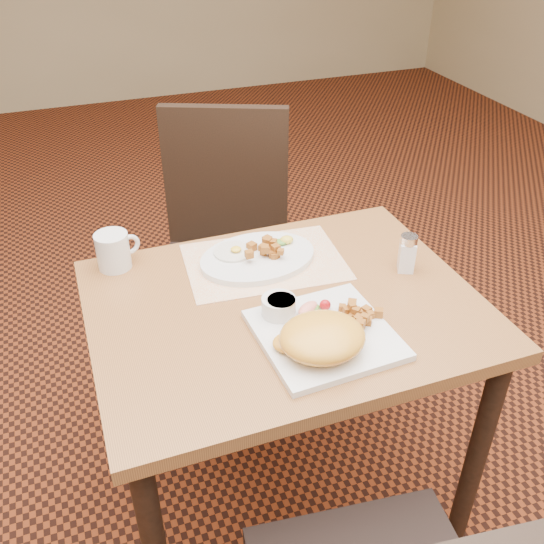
{
  "coord_description": "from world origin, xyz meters",
  "views": [
    {
      "loc": [
        -0.42,
        -1.06,
        1.6
      ],
      "look_at": [
        -0.02,
        0.03,
        0.82
      ],
      "focal_mm": 40.0,
      "sensor_mm": 36.0,
      "label": 1
    }
  ],
  "objects": [
    {
      "name": "ground",
      "position": [
        0.0,
        0.0,
        0.0
      ],
      "size": [
        8.0,
        8.0,
        0.0
      ],
      "primitive_type": "plane",
      "color": "black",
      "rests_on": "ground"
    },
    {
      "name": "table",
      "position": [
        0.0,
        0.0,
        0.64
      ],
      "size": [
        0.9,
        0.7,
        0.75
      ],
      "color": "#9B602F",
      "rests_on": "ground"
    },
    {
      "name": "chair_far",
      "position": [
        0.04,
        0.66,
        0.54
      ],
      "size": [
        0.55,
        0.56,
        0.97
      ],
      "rotation": [
        0.0,
        0.0,
        2.74
      ],
      "color": "black",
      "rests_on": "ground"
    },
    {
      "name": "placemat",
      "position": [
        0.01,
        0.18,
        0.75
      ],
      "size": [
        0.42,
        0.31,
        0.0
      ],
      "primitive_type": "cube",
      "rotation": [
        0.0,
        0.0,
        -0.08
      ],
      "color": "white",
      "rests_on": "table"
    },
    {
      "name": "plate_square",
      "position": [
        0.03,
        -0.15,
        0.76
      ],
      "size": [
        0.29,
        0.29,
        0.02
      ],
      "primitive_type": "cube",
      "rotation": [
        0.0,
        0.0,
        0.05
      ],
      "color": "silver",
      "rests_on": "table"
    },
    {
      "name": "plate_oval",
      "position": [
        -0.0,
        0.19,
        0.76
      ],
      "size": [
        0.33,
        0.26,
        0.02
      ],
      "primitive_type": null,
      "rotation": [
        0.0,
        0.0,
        0.11
      ],
      "color": "silver",
      "rests_on": "placemat"
    },
    {
      "name": "hollandaise_mound",
      "position": [
        0.0,
        -0.2,
        0.8
      ],
      "size": [
        0.19,
        0.16,
        0.07
      ],
      "color": "gold",
      "rests_on": "plate_square"
    },
    {
      "name": "ramekin",
      "position": [
        -0.04,
        -0.06,
        0.79
      ],
      "size": [
        0.08,
        0.08,
        0.04
      ],
      "color": "silver",
      "rests_on": "plate_square"
    },
    {
      "name": "garnish_sq",
      "position": [
        0.04,
        -0.07,
        0.78
      ],
      "size": [
        0.09,
        0.06,
        0.03
      ],
      "color": "#387223",
      "rests_on": "plate_square"
    },
    {
      "name": "fried_egg",
      "position": [
        -0.06,
        0.22,
        0.77
      ],
      "size": [
        0.1,
        0.1,
        0.02
      ],
      "color": "white",
      "rests_on": "plate_oval"
    },
    {
      "name": "garnish_ov",
      "position": [
        0.08,
        0.22,
        0.78
      ],
      "size": [
        0.06,
        0.04,
        0.02
      ],
      "color": "#387223",
      "rests_on": "plate_oval"
    },
    {
      "name": "salt_shaker",
      "position": [
        0.33,
        0.02,
        0.8
      ],
      "size": [
        0.06,
        0.06,
        0.1
      ],
      "color": "white",
      "rests_on": "table"
    },
    {
      "name": "coffee_mug",
      "position": [
        -0.35,
        0.29,
        0.8
      ],
      "size": [
        0.11,
        0.08,
        0.09
      ],
      "color": "silver",
      "rests_on": "table"
    },
    {
      "name": "home_fries_sq",
      "position": [
        0.12,
        -0.13,
        0.78
      ],
      "size": [
        0.1,
        0.11,
        0.03
      ],
      "color": "#AF631C",
      "rests_on": "plate_square"
    },
    {
      "name": "home_fries_ov",
      "position": [
        0.02,
        0.19,
        0.79
      ],
      "size": [
        0.1,
        0.09,
        0.03
      ],
      "color": "#AF631C",
      "rests_on": "plate_oval"
    }
  ]
}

